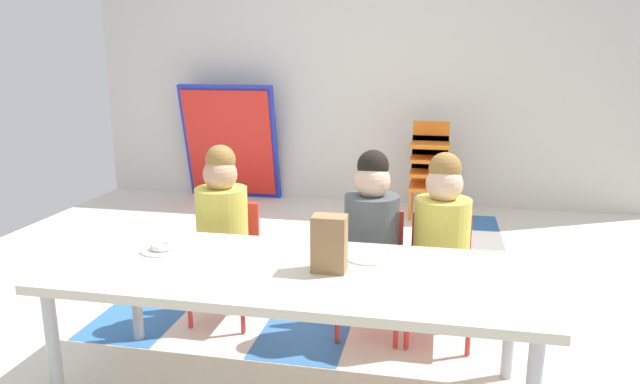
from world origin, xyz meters
TOP-DOWN VIEW (x-y plane):
  - ground_plane at (0.00, 0.00)m, footprint 5.21×4.75m
  - back_wall at (0.00, 2.38)m, footprint 5.21×0.10m
  - craft_table at (0.08, -0.88)m, footprint 1.89×0.74m
  - seated_child_near_camera at (-0.44, -0.29)m, footprint 0.34×0.34m
  - seated_child_middle_seat at (0.32, -0.29)m, footprint 0.34×0.34m
  - seated_child_far_right at (0.65, -0.29)m, footprint 0.32×0.31m
  - kid_chair_orange_stack at (0.55, 1.94)m, footprint 0.32×0.30m
  - folded_activity_table at (-1.30, 2.18)m, footprint 0.90×0.29m
  - paper_bag_brown at (0.22, -0.88)m, footprint 0.13×0.09m
  - paper_plate_near_edge at (-0.51, -0.80)m, footprint 0.18×0.18m
  - paper_plate_center_table at (0.35, -0.71)m, footprint 0.18×0.18m
  - donut_powdered_on_plate at (-0.51, -0.80)m, footprint 0.10×0.10m

SIDE VIEW (x-z plane):
  - ground_plane at x=0.00m, z-range -0.02..0.00m
  - kid_chair_orange_stack at x=0.55m, z-range 0.06..0.86m
  - craft_table at x=0.08m, z-range 0.23..0.78m
  - folded_activity_table at x=-1.30m, z-range -0.01..1.08m
  - paper_plate_near_edge at x=-0.51m, z-range 0.55..0.56m
  - paper_plate_center_table at x=0.35m, z-range 0.55..0.56m
  - seated_child_near_camera at x=-0.44m, z-range 0.10..1.01m
  - seated_child_middle_seat at x=0.32m, z-range 0.10..1.01m
  - seated_child_far_right at x=0.65m, z-range 0.10..1.01m
  - donut_powdered_on_plate at x=-0.51m, z-range 0.56..0.58m
  - paper_bag_brown at x=0.22m, z-range 0.55..0.77m
  - back_wall at x=0.00m, z-range 0.00..2.50m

